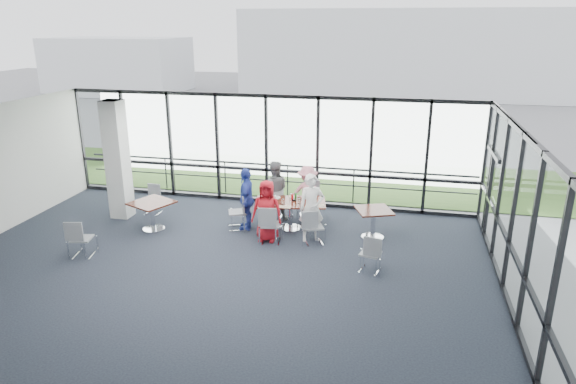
% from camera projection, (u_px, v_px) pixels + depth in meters
% --- Properties ---
extents(floor, '(12.00, 10.00, 0.02)m').
position_uv_depth(floor, '(206.00, 280.00, 10.71)').
color(floor, black).
rests_on(floor, ground).
extents(ceiling, '(12.00, 10.00, 0.04)m').
position_uv_depth(ceiling, '(197.00, 128.00, 9.70)').
color(ceiling, white).
rests_on(ceiling, ground).
extents(wall_front, '(12.00, 0.10, 3.20)m').
position_uv_depth(wall_front, '(29.00, 362.00, 5.57)').
color(wall_front, silver).
rests_on(wall_front, ground).
extents(curtain_wall_back, '(12.00, 0.10, 3.20)m').
position_uv_depth(curtain_wall_back, '(266.00, 150.00, 14.83)').
color(curtain_wall_back, white).
rests_on(curtain_wall_back, ground).
extents(curtain_wall_right, '(0.10, 10.00, 3.20)m').
position_uv_depth(curtain_wall_right, '(524.00, 234.00, 8.95)').
color(curtain_wall_right, white).
rests_on(curtain_wall_right, ground).
extents(exit_door, '(0.12, 1.60, 2.10)m').
position_uv_depth(exit_door, '(489.00, 196.00, 12.60)').
color(exit_door, black).
rests_on(exit_door, ground).
extents(structural_column, '(0.50, 0.50, 3.20)m').
position_uv_depth(structural_column, '(117.00, 160.00, 13.73)').
color(structural_column, white).
rests_on(structural_column, ground).
extents(apron, '(80.00, 70.00, 0.02)m').
position_uv_depth(apron, '(300.00, 161.00, 19.97)').
color(apron, gray).
rests_on(apron, ground).
extents(grass_strip, '(80.00, 5.00, 0.01)m').
position_uv_depth(grass_strip, '(289.00, 174.00, 18.11)').
color(grass_strip, '#2F5020').
rests_on(grass_strip, ground).
extents(hangar_main, '(24.00, 10.00, 6.00)m').
position_uv_depth(hangar_main, '(410.00, 52.00, 38.56)').
color(hangar_main, silver).
rests_on(hangar_main, ground).
extents(hangar_aux, '(10.00, 6.00, 4.00)m').
position_uv_depth(hangar_aux, '(119.00, 64.00, 39.76)').
color(hangar_aux, silver).
rests_on(hangar_aux, ground).
extents(guard_rail, '(12.00, 0.06, 0.06)m').
position_uv_depth(guard_rail, '(272.00, 180.00, 15.74)').
color(guard_rail, '#2D2D33').
rests_on(guard_rail, ground).
extents(main_table, '(1.93, 1.30, 0.75)m').
position_uv_depth(main_table, '(291.00, 206.00, 13.17)').
color(main_table, '#39190D').
rests_on(main_table, ground).
extents(side_table_left, '(1.24, 1.24, 0.75)m').
position_uv_depth(side_table_left, '(152.00, 206.00, 13.11)').
color(side_table_left, '#39190D').
rests_on(side_table_left, ground).
extents(side_table_right, '(1.06, 1.06, 0.75)m').
position_uv_depth(side_table_right, '(374.00, 214.00, 12.59)').
color(side_table_right, '#39190D').
rests_on(side_table_right, ground).
extents(diner_near_left, '(0.75, 0.50, 1.53)m').
position_uv_depth(diner_near_left, '(267.00, 211.00, 12.42)').
color(diner_near_left, '#A9121B').
rests_on(diner_near_left, ground).
extents(diner_near_right, '(0.74, 0.64, 1.69)m').
position_uv_depth(diner_near_right, '(311.00, 208.00, 12.39)').
color(diner_near_right, white).
rests_on(diner_near_right, ground).
extents(diner_far_left, '(0.89, 0.67, 1.62)m').
position_uv_depth(diner_far_left, '(274.00, 190.00, 13.79)').
color(diner_far_left, slate).
rests_on(diner_far_left, ground).
extents(diner_far_right, '(1.02, 0.62, 1.49)m').
position_uv_depth(diner_far_right, '(307.00, 193.00, 13.81)').
color(diner_far_right, pink).
rests_on(diner_far_right, ground).
extents(diner_end, '(0.70, 1.04, 1.63)m').
position_uv_depth(diner_end, '(247.00, 199.00, 13.12)').
color(diner_end, '#2C3FA4').
rests_on(diner_end, ground).
extents(chair_main_nl, '(0.52, 0.52, 0.93)m').
position_uv_depth(chair_main_nl, '(271.00, 225.00, 12.37)').
color(chair_main_nl, gray).
rests_on(chair_main_nl, ground).
extents(chair_main_nr, '(0.55, 0.55, 0.86)m').
position_uv_depth(chair_main_nr, '(314.00, 227.00, 12.33)').
color(chair_main_nr, gray).
rests_on(chair_main_nr, ground).
extents(chair_main_fl, '(0.46, 0.46, 0.90)m').
position_uv_depth(chair_main_fl, '(274.00, 202.00, 14.01)').
color(chair_main_fl, gray).
rests_on(chair_main_fl, ground).
extents(chair_main_fr, '(0.57, 0.57, 0.95)m').
position_uv_depth(chair_main_fr, '(308.00, 200.00, 14.05)').
color(chair_main_fr, gray).
rests_on(chair_main_fr, ground).
extents(chair_main_end, '(0.57, 0.57, 0.91)m').
position_uv_depth(chair_main_end, '(237.00, 212.00, 13.22)').
color(chair_main_end, gray).
rests_on(chair_main_end, ground).
extents(chair_spare_la, '(0.52, 0.52, 0.88)m').
position_uv_depth(chair_spare_la, '(82.00, 239.00, 11.63)').
color(chair_spare_la, gray).
rests_on(chair_spare_la, ground).
extents(chair_spare_lb, '(0.41, 0.41, 0.80)m').
position_uv_depth(chair_spare_lb, '(152.00, 200.00, 14.26)').
color(chair_spare_lb, gray).
rests_on(chair_spare_lb, ground).
extents(chair_spare_r, '(0.49, 0.49, 0.84)m').
position_uv_depth(chair_spare_r, '(370.00, 253.00, 10.94)').
color(chair_spare_r, gray).
rests_on(chair_spare_r, ground).
extents(plate_nl, '(0.24, 0.24, 0.01)m').
position_uv_depth(plate_nl, '(273.00, 204.00, 12.88)').
color(plate_nl, white).
rests_on(plate_nl, main_table).
extents(plate_nr, '(0.28, 0.28, 0.01)m').
position_uv_depth(plate_nr, '(312.00, 206.00, 12.79)').
color(plate_nr, white).
rests_on(plate_nr, main_table).
extents(plate_fl, '(0.28, 0.28, 0.01)m').
position_uv_depth(plate_fl, '(275.00, 198.00, 13.38)').
color(plate_fl, white).
rests_on(plate_fl, main_table).
extents(plate_fr, '(0.25, 0.25, 0.01)m').
position_uv_depth(plate_fr, '(308.00, 197.00, 13.39)').
color(plate_fr, white).
rests_on(plate_fr, main_table).
extents(plate_end, '(0.28, 0.28, 0.01)m').
position_uv_depth(plate_end, '(262.00, 201.00, 13.11)').
color(plate_end, white).
rests_on(plate_end, main_table).
extents(tumbler_a, '(0.07, 0.07, 0.14)m').
position_uv_depth(tumbler_a, '(283.00, 202.00, 12.88)').
color(tumbler_a, white).
rests_on(tumbler_a, main_table).
extents(tumbler_b, '(0.07, 0.07, 0.15)m').
position_uv_depth(tumbler_b, '(299.00, 201.00, 12.93)').
color(tumbler_b, white).
rests_on(tumbler_b, main_table).
extents(tumbler_c, '(0.06, 0.06, 0.13)m').
position_uv_depth(tumbler_c, '(291.00, 196.00, 13.33)').
color(tumbler_c, white).
rests_on(tumbler_c, main_table).
extents(tumbler_d, '(0.07, 0.07, 0.13)m').
position_uv_depth(tumbler_d, '(265.00, 200.00, 12.99)').
color(tumbler_d, white).
rests_on(tumbler_d, main_table).
extents(menu_a, '(0.32, 0.23, 0.00)m').
position_uv_depth(menu_a, '(285.00, 207.00, 12.73)').
color(menu_a, silver).
rests_on(menu_a, main_table).
extents(menu_b, '(0.30, 0.23, 0.00)m').
position_uv_depth(menu_b, '(319.00, 205.00, 12.84)').
color(menu_b, silver).
rests_on(menu_b, main_table).
extents(menu_c, '(0.33, 0.33, 0.00)m').
position_uv_depth(menu_c, '(294.00, 196.00, 13.50)').
color(menu_c, silver).
rests_on(menu_c, main_table).
extents(condiment_caddy, '(0.10, 0.07, 0.04)m').
position_uv_depth(condiment_caddy, '(294.00, 200.00, 13.15)').
color(condiment_caddy, black).
rests_on(condiment_caddy, main_table).
extents(ketchup_bottle, '(0.06, 0.06, 0.18)m').
position_uv_depth(ketchup_bottle, '(292.00, 197.00, 13.15)').
color(ketchup_bottle, '#B80C13').
rests_on(ketchup_bottle, main_table).
extents(green_bottle, '(0.05, 0.05, 0.20)m').
position_uv_depth(green_bottle, '(296.00, 197.00, 13.17)').
color(green_bottle, '#1C701D').
rests_on(green_bottle, main_table).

